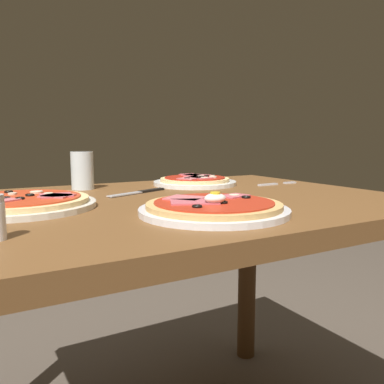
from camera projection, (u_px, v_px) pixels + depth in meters
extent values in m
cube|color=brown|center=(177.00, 206.00, 0.99)|extent=(1.11, 0.83, 0.04)
cylinder|color=#4A3018|center=(247.00, 273.00, 1.58)|extent=(0.07, 0.07, 0.69)
cylinder|color=white|center=(214.00, 211.00, 0.78)|extent=(0.30, 0.30, 0.01)
cylinder|color=tan|center=(214.00, 205.00, 0.78)|extent=(0.27, 0.27, 0.01)
cylinder|color=#B72D19|center=(214.00, 202.00, 0.78)|extent=(0.24, 0.24, 0.00)
torus|color=black|center=(246.00, 197.00, 0.82)|extent=(0.02, 0.02, 0.00)
torus|color=black|center=(197.00, 206.00, 0.71)|extent=(0.02, 0.02, 0.00)
torus|color=black|center=(223.00, 202.00, 0.76)|extent=(0.02, 0.02, 0.00)
cube|color=#C65B66|center=(234.00, 196.00, 0.84)|extent=(0.07, 0.06, 0.00)
cube|color=#C65B66|center=(194.00, 202.00, 0.77)|extent=(0.11, 0.10, 0.00)
cube|color=#D16B70|center=(185.00, 198.00, 0.81)|extent=(0.09, 0.10, 0.00)
cylinder|color=beige|center=(220.00, 197.00, 0.82)|extent=(0.02, 0.02, 0.00)
cylinder|color=beige|center=(234.00, 195.00, 0.85)|extent=(0.02, 0.02, 0.00)
ellipsoid|color=white|center=(215.00, 198.00, 0.75)|extent=(0.04, 0.03, 0.02)
cylinder|color=yellow|center=(215.00, 193.00, 0.75)|extent=(0.02, 0.02, 0.00)
cylinder|color=silver|center=(20.00, 206.00, 0.84)|extent=(0.31, 0.31, 0.01)
cylinder|color=#E5C17F|center=(20.00, 201.00, 0.84)|extent=(0.28, 0.28, 0.01)
cylinder|color=red|center=(20.00, 198.00, 0.84)|extent=(0.25, 0.25, 0.00)
torus|color=black|center=(20.00, 198.00, 0.81)|extent=(0.02, 0.02, 0.00)
torus|color=black|center=(9.00, 192.00, 0.90)|extent=(0.02, 0.02, 0.00)
torus|color=black|center=(6.00, 198.00, 0.81)|extent=(0.02, 0.02, 0.00)
torus|color=black|center=(30.00, 195.00, 0.85)|extent=(0.02, 0.02, 0.00)
cube|color=#C65B66|center=(56.00, 195.00, 0.85)|extent=(0.07, 0.07, 0.00)
cube|color=#D16B70|center=(57.00, 196.00, 0.85)|extent=(0.08, 0.08, 0.00)
cylinder|color=beige|center=(37.00, 192.00, 0.90)|extent=(0.03, 0.03, 0.00)
cylinder|color=beige|center=(12.00, 194.00, 0.87)|extent=(0.02, 0.02, 0.00)
cylinder|color=beige|center=(48.00, 194.00, 0.87)|extent=(0.02, 0.02, 0.00)
cylinder|color=white|center=(195.00, 183.00, 1.27)|extent=(0.26, 0.26, 0.01)
cylinder|color=#E5C17F|center=(195.00, 180.00, 1.27)|extent=(0.22, 0.22, 0.01)
cylinder|color=#A82314|center=(195.00, 178.00, 1.27)|extent=(0.19, 0.19, 0.00)
torus|color=black|center=(187.00, 178.00, 1.21)|extent=(0.02, 0.02, 0.00)
torus|color=black|center=(199.00, 177.00, 1.24)|extent=(0.02, 0.02, 0.00)
torus|color=black|center=(202.00, 177.00, 1.25)|extent=(0.02, 0.02, 0.00)
torus|color=black|center=(200.00, 176.00, 1.29)|extent=(0.02, 0.02, 0.00)
torus|color=black|center=(206.00, 176.00, 1.29)|extent=(0.02, 0.02, 0.00)
cube|color=#D16B70|center=(198.00, 177.00, 1.24)|extent=(0.06, 0.10, 0.00)
cube|color=#D16B70|center=(192.00, 178.00, 1.22)|extent=(0.11, 0.09, 0.00)
cube|color=#C65B66|center=(196.00, 175.00, 1.31)|extent=(0.09, 0.10, 0.00)
cube|color=#C65B66|center=(192.00, 175.00, 1.32)|extent=(0.05, 0.09, 0.00)
cylinder|color=beige|center=(201.00, 176.00, 1.29)|extent=(0.02, 0.02, 0.00)
cylinder|color=beige|center=(204.00, 178.00, 1.22)|extent=(0.02, 0.02, 0.00)
cylinder|color=beige|center=(212.00, 176.00, 1.28)|extent=(0.02, 0.02, 0.00)
cylinder|color=beige|center=(213.00, 177.00, 1.24)|extent=(0.02, 0.02, 0.00)
cylinder|color=silver|center=(82.00, 170.00, 1.16)|extent=(0.06, 0.06, 0.11)
cylinder|color=silver|center=(83.00, 184.00, 1.16)|extent=(0.06, 0.06, 0.03)
cube|color=silver|center=(268.00, 185.00, 1.26)|extent=(0.08, 0.02, 0.00)
cube|color=silver|center=(291.00, 183.00, 1.31)|extent=(0.05, 0.01, 0.00)
cube|color=silver|center=(290.00, 183.00, 1.31)|extent=(0.05, 0.01, 0.00)
cube|color=silver|center=(289.00, 183.00, 1.31)|extent=(0.05, 0.01, 0.00)
cube|color=silver|center=(288.00, 182.00, 1.32)|extent=(0.05, 0.01, 0.00)
cube|color=silver|center=(125.00, 194.00, 1.04)|extent=(0.11, 0.06, 0.00)
cube|color=black|center=(150.00, 190.00, 1.11)|extent=(0.09, 0.05, 0.01)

